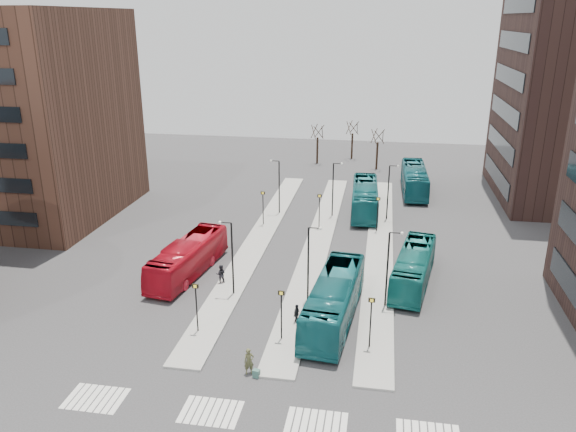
% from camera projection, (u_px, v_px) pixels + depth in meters
% --- Properties ---
extents(island_left, '(2.50, 45.00, 0.15)m').
position_uv_depth(island_left, '(259.00, 239.00, 56.29)').
color(island_left, gray).
rests_on(island_left, ground).
extents(island_mid, '(2.50, 45.00, 0.15)m').
position_uv_depth(island_mid, '(318.00, 243.00, 55.34)').
color(island_mid, gray).
rests_on(island_mid, ground).
extents(island_right, '(2.50, 45.00, 0.15)m').
position_uv_depth(island_right, '(380.00, 246.00, 54.38)').
color(island_right, gray).
rests_on(island_right, ground).
extents(suitcase, '(0.47, 0.40, 0.52)m').
position_uv_depth(suitcase, '(256.00, 373.00, 34.66)').
color(suitcase, navy).
rests_on(suitcase, ground).
extents(red_bus, '(4.11, 11.33, 3.09)m').
position_uv_depth(red_bus, '(188.00, 258.00, 48.23)').
color(red_bus, '#B80E1F').
rests_on(red_bus, ground).
extents(teal_bus_a, '(3.92, 12.22, 3.35)m').
position_uv_depth(teal_bus_a, '(334.00, 300.00, 40.75)').
color(teal_bus_a, '#145E64').
rests_on(teal_bus_a, ground).
extents(teal_bus_b, '(3.29, 12.10, 3.34)m').
position_uv_depth(teal_bus_b, '(365.00, 198.00, 63.80)').
color(teal_bus_b, '#146368').
rests_on(teal_bus_b, ground).
extents(teal_bus_c, '(4.30, 11.00, 2.99)m').
position_uv_depth(teal_bus_c, '(414.00, 267.00, 46.50)').
color(teal_bus_c, '#16726E').
rests_on(teal_bus_c, ground).
extents(teal_bus_d, '(3.05, 12.11, 3.36)m').
position_uv_depth(teal_bus_d, '(414.00, 179.00, 71.07)').
color(teal_bus_d, '#155F69').
rests_on(teal_bus_d, ground).
extents(traveller, '(0.75, 0.65, 1.74)m').
position_uv_depth(traveller, '(249.00, 361.00, 34.82)').
color(traveller, '#48492C').
rests_on(traveller, ground).
extents(commuter_a, '(0.94, 0.80, 1.69)m').
position_uv_depth(commuter_a, '(221.00, 274.00, 46.71)').
color(commuter_a, black).
rests_on(commuter_a, ground).
extents(commuter_b, '(0.58, 0.94, 1.49)m').
position_uv_depth(commuter_b, '(297.00, 314.00, 40.64)').
color(commuter_b, black).
rests_on(commuter_b, ground).
extents(commuter_c, '(0.95, 1.23, 1.68)m').
position_uv_depth(commuter_c, '(320.00, 308.00, 41.28)').
color(commuter_c, black).
rests_on(commuter_c, ground).
extents(crosswalk_stripes, '(22.35, 2.40, 0.01)m').
position_uv_depth(crosswalk_stripes, '(258.00, 417.00, 31.24)').
color(crosswalk_stripes, silver).
rests_on(crosswalk_stripes, ground).
extents(sign_poles, '(12.45, 22.12, 3.65)m').
position_uv_depth(sign_poles, '(304.00, 247.00, 48.12)').
color(sign_poles, black).
rests_on(sign_poles, ground).
extents(lamp_posts, '(14.04, 20.24, 6.12)m').
position_uv_depth(lamp_posts, '(323.00, 216.00, 52.21)').
color(lamp_posts, black).
rests_on(lamp_posts, ground).
extents(bare_trees, '(10.97, 8.14, 5.90)m').
position_uv_depth(bare_trees, '(349.00, 146.00, 84.70)').
color(bare_trees, black).
rests_on(bare_trees, ground).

